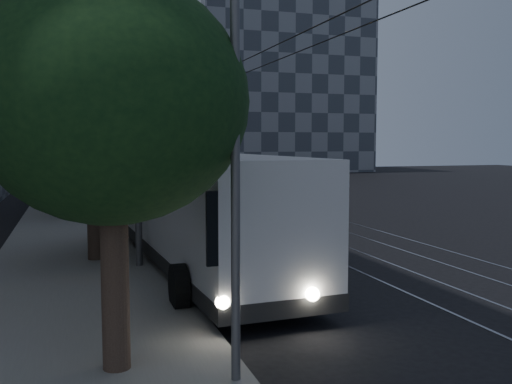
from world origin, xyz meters
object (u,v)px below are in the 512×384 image
object	(u,v)px
car_white_d	(128,178)
streetlamp_near	(150,59)
trolleybus	(196,207)
streetlamp_far	(117,104)
car_white_c	(119,182)
car_white_a	(163,195)
pickup_silver	(137,194)
car_white_b	(152,190)

from	to	relation	value
car_white_d	streetlamp_near	xyz separation A→B (m)	(-2.47, -34.94, 5.52)
trolleybus	streetlamp_near	distance (m)	4.50
trolleybus	streetlamp_far	size ratio (longest dim) A/B	1.29
car_white_c	streetlamp_far	size ratio (longest dim) A/B	0.45
car_white_d	streetlamp_far	xyz separation A→B (m)	(-1.87, -13.76, 5.59)
car_white_a	streetlamp_near	world-z (taller)	streetlamp_near
trolleybus	pickup_silver	distance (m)	14.99
streetlamp_near	trolleybus	bearing A→B (deg)	-5.67
trolleybus	car_white_a	size ratio (longest dim) A/B	3.01
pickup_silver	streetlamp_far	xyz separation A→B (m)	(-0.48, 6.35, 5.30)
car_white_b	streetlamp_far	bearing A→B (deg)	166.62
car_white_a	car_white_c	world-z (taller)	car_white_c
trolleybus	pickup_silver	bearing A→B (deg)	87.48
car_white_c	streetlamp_near	world-z (taller)	streetlamp_near
pickup_silver	streetlamp_near	distance (m)	15.76
pickup_silver	car_white_d	distance (m)	20.16
car_white_b	streetlamp_far	world-z (taller)	streetlamp_far
pickup_silver	car_white_b	xyz separation A→B (m)	(1.60, 6.00, -0.30)
pickup_silver	car_white_c	world-z (taller)	pickup_silver
streetlamp_far	car_white_a	bearing A→B (deg)	-68.48
trolleybus	car_white_b	world-z (taller)	trolleybus
car_white_d	streetlamp_far	bearing A→B (deg)	-78.75
car_white_c	car_white_d	world-z (taller)	car_white_c
car_white_d	streetlamp_near	distance (m)	35.46
car_white_b	car_white_d	xyz separation A→B (m)	(-0.21, 14.11, 0.02)
trolleybus	car_white_d	bearing A→B (deg)	84.77
trolleybus	streetlamp_far	bearing A→B (deg)	88.55
car_white_a	car_white_b	size ratio (longest dim) A/B	1.07
pickup_silver	car_white_d	size ratio (longest dim) A/B	1.80
car_white_d	car_white_b	bearing A→B (deg)	-70.15
car_white_b	streetlamp_far	xyz separation A→B (m)	(-2.08, 0.35, 5.60)
car_white_c	car_white_d	bearing A→B (deg)	82.95
trolleybus	car_white_d	xyz separation A→B (m)	(1.19, 35.07, -1.20)
car_white_a	car_white_b	xyz separation A→B (m)	(0.00, 4.93, -0.15)
car_white_b	car_white_c	bearing A→B (deg)	99.52
pickup_silver	car_white_a	world-z (taller)	pickup_silver
car_white_b	streetlamp_far	distance (m)	5.99
car_white_a	streetlamp_near	distance (m)	17.00
pickup_silver	car_white_c	xyz separation A→B (m)	(0.00, 12.72, -0.15)
car_white_c	pickup_silver	bearing A→B (deg)	-86.41
trolleybus	car_white_d	world-z (taller)	trolleybus
trolleybus	car_white_c	distance (m)	27.70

